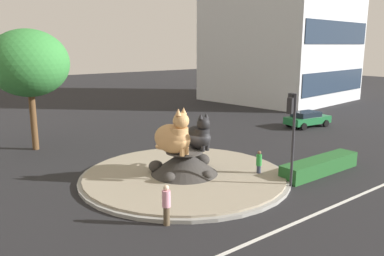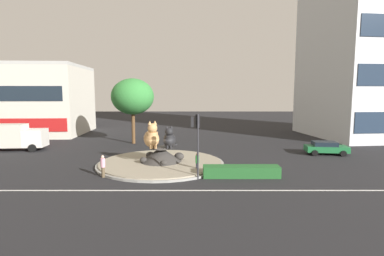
% 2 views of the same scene
% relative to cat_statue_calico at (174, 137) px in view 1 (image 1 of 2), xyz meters
% --- Properties ---
extents(ground_plane, '(160.00, 160.00, 0.00)m').
position_rel_cat_statue_calico_xyz_m(ground_plane, '(0.81, 0.14, -2.58)').
color(ground_plane, black).
extents(lane_centreline, '(112.00, 0.20, 0.01)m').
position_rel_cat_statue_calico_xyz_m(lane_centreline, '(0.81, -7.39, -2.58)').
color(lane_centreline, silver).
rests_on(lane_centreline, ground).
extents(roundabout_island, '(11.85, 11.85, 1.65)m').
position_rel_cat_statue_calico_xyz_m(roundabout_island, '(0.81, 0.15, -2.15)').
color(roundabout_island, gray).
rests_on(roundabout_island, ground).
extents(cat_statue_calico, '(2.03, 2.88, 2.55)m').
position_rel_cat_statue_calico_xyz_m(cat_statue_calico, '(0.00, 0.00, 0.00)').
color(cat_statue_calico, tan).
rests_on(cat_statue_calico, roundabout_island).
extents(cat_statue_black, '(1.40, 2.16, 2.12)m').
position_rel_cat_statue_calico_xyz_m(cat_statue_black, '(1.66, -0.11, -0.16)').
color(cat_statue_black, black).
rests_on(cat_statue_black, roundabout_island).
extents(traffic_light_mast, '(0.71, 0.59, 5.08)m').
position_rel_cat_statue_calico_xyz_m(traffic_light_mast, '(4.09, -4.61, 1.14)').
color(traffic_light_mast, '#2D2D33').
rests_on(traffic_light_mast, ground).
extents(clipped_hedge_strip, '(6.07, 1.20, 0.90)m').
position_rel_cat_statue_calico_xyz_m(clipped_hedge_strip, '(7.67, -4.07, -2.13)').
color(clipped_hedge_strip, '#235B28').
rests_on(clipped_hedge_strip, ground).
extents(broadleaf_tree_behind_island, '(5.54, 5.54, 8.57)m').
position_rel_cat_statue_calico_xyz_m(broadleaf_tree_behind_island, '(-4.03, 11.80, 3.61)').
color(broadleaf_tree_behind_island, brown).
rests_on(broadleaf_tree_behind_island, ground).
extents(pedestrian_green_shirt, '(0.32, 0.32, 1.60)m').
position_rel_cat_statue_calico_xyz_m(pedestrian_green_shirt, '(4.19, -2.42, -1.73)').
color(pedestrian_green_shirt, '#33384C').
rests_on(pedestrian_green_shirt, ground).
extents(pedestrian_pink_shirt, '(0.36, 0.36, 1.78)m').
position_rel_cat_statue_calico_xyz_m(pedestrian_pink_shirt, '(-3.34, -4.17, -1.63)').
color(pedestrian_pink_shirt, brown).
rests_on(pedestrian_pink_shirt, ground).
extents(sedan_on_far_lane, '(4.56, 2.46, 1.42)m').
position_rel_cat_statue_calico_xyz_m(sedan_on_far_lane, '(18.34, 4.65, -1.82)').
color(sedan_on_far_lane, '#1E6B38').
rests_on(sedan_on_far_lane, ground).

